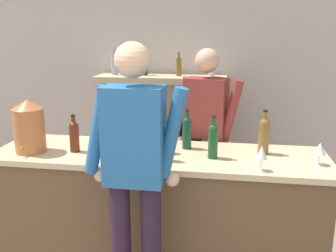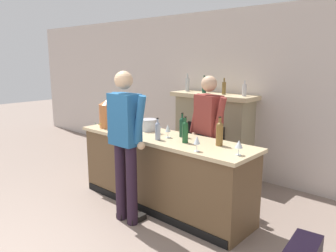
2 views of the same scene
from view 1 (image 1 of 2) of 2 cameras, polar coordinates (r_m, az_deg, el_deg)
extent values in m
cube|color=beige|center=(4.54, 2.27, 7.86)|extent=(12.00, 0.07, 2.75)
cube|color=brown|center=(3.10, -1.45, -12.98)|extent=(2.51, 0.65, 0.92)
cube|color=#CEB689|center=(2.91, -1.51, -4.50)|extent=(2.58, 0.72, 0.04)
cube|color=gray|center=(4.47, -0.92, -1.61)|extent=(1.32, 0.44, 1.32)
cube|color=black|center=(4.30, -1.45, -4.72)|extent=(0.72, 0.02, 0.84)
cube|color=#CEB689|center=(4.31, -1.00, 7.24)|extent=(1.48, 0.52, 0.07)
cylinder|color=#A1A5AA|center=(4.42, -8.22, 9.27)|extent=(0.07, 0.07, 0.24)
cylinder|color=#A1A5AA|center=(4.41, -8.30, 11.31)|extent=(0.03, 0.03, 0.08)
cylinder|color=#133B28|center=(4.33, -3.59, 9.17)|extent=(0.07, 0.07, 0.22)
cylinder|color=#133B28|center=(4.32, -3.62, 11.09)|extent=(0.03, 0.03, 0.07)
cylinder|color=brown|center=(4.26, 1.63, 8.98)|extent=(0.06, 0.06, 0.20)
cylinder|color=brown|center=(4.25, 1.64, 10.76)|extent=(0.03, 0.03, 0.07)
cylinder|color=#ACADB4|center=(4.23, 6.65, 8.73)|extent=(0.07, 0.07, 0.18)
cylinder|color=#ACADB4|center=(4.22, 6.70, 10.36)|extent=(0.03, 0.03, 0.06)
cylinder|color=#2A1A2A|center=(2.60, -7.12, -18.31)|extent=(0.13, 0.13, 0.97)
cube|color=#255F94|center=(2.25, -5.28, -1.50)|extent=(0.36, 0.22, 0.60)
cylinder|color=#255F94|center=(2.22, 0.60, -1.13)|extent=(0.20, 0.08, 0.57)
sphere|color=#D7AE85|center=(2.34, 0.65, -8.11)|extent=(0.09, 0.09, 0.09)
cylinder|color=#255F94|center=(2.33, -10.67, -0.65)|extent=(0.20, 0.08, 0.57)
sphere|color=#D7AE85|center=(2.44, -10.19, -7.35)|extent=(0.09, 0.09, 0.09)
sphere|color=#D7AE85|center=(2.17, -5.55, 9.99)|extent=(0.21, 0.21, 0.21)
cylinder|color=#2E3249|center=(3.57, 3.97, -8.85)|extent=(0.13, 0.13, 0.96)
cube|color=black|center=(3.71, 3.49, -15.57)|extent=(0.15, 0.26, 0.07)
cylinder|color=#2E3249|center=(3.52, 7.10, -9.28)|extent=(0.13, 0.13, 0.96)
cube|color=black|center=(3.66, 6.58, -16.09)|extent=(0.15, 0.26, 0.07)
cube|color=maroon|center=(3.32, 5.82, 2.78)|extent=(0.40, 0.29, 0.53)
cylinder|color=maroon|center=(3.38, 1.97, 2.74)|extent=(0.20, 0.08, 0.57)
sphere|color=tan|center=(3.43, 1.82, -2.23)|extent=(0.09, 0.09, 0.09)
cylinder|color=maroon|center=(3.25, 9.60, 2.09)|extent=(0.20, 0.08, 0.57)
sphere|color=tan|center=(3.31, 9.31, -3.05)|extent=(0.09, 0.09, 0.09)
sphere|color=tan|center=(3.27, 6.01, 9.89)|extent=(0.21, 0.21, 0.21)
cylinder|color=#AF6435|center=(3.07, -20.35, -0.65)|extent=(0.23, 0.23, 0.34)
cone|color=#AF6435|center=(3.03, -20.69, 3.11)|extent=(0.24, 0.24, 0.07)
cylinder|color=#B29333|center=(2.99, -21.46, -3.18)|extent=(0.02, 0.04, 0.02)
cylinder|color=silver|center=(3.08, -8.10, -1.68)|extent=(0.21, 0.21, 0.15)
cylinder|color=silver|center=(3.06, -8.15, -0.21)|extent=(0.23, 0.23, 0.01)
cylinder|color=#1A4926|center=(2.77, 6.86, -2.68)|extent=(0.07, 0.07, 0.22)
sphere|color=#1A4926|center=(2.74, 6.93, -0.45)|extent=(0.07, 0.07, 0.07)
cylinder|color=#1A4926|center=(2.73, 6.96, 0.43)|extent=(0.03, 0.03, 0.09)
cylinder|color=black|center=(2.72, 6.99, 1.44)|extent=(0.03, 0.03, 0.01)
cylinder|color=brown|center=(2.94, 14.38, -1.89)|extent=(0.08, 0.08, 0.24)
sphere|color=brown|center=(2.91, 14.52, 0.36)|extent=(0.08, 0.08, 0.08)
cylinder|color=brown|center=(2.90, 14.58, 1.24)|extent=(0.03, 0.03, 0.09)
cylinder|color=black|center=(2.89, 14.64, 2.25)|extent=(0.04, 0.04, 0.01)
cylinder|color=#153C27|center=(2.98, 2.89, -1.40)|extent=(0.07, 0.07, 0.22)
sphere|color=#153C27|center=(2.95, 2.92, 0.66)|extent=(0.07, 0.07, 0.07)
cylinder|color=#153C27|center=(2.94, 2.93, 1.47)|extent=(0.03, 0.03, 0.09)
cylinder|color=black|center=(2.93, 2.94, 2.40)|extent=(0.03, 0.03, 0.01)
cylinder|color=#9DA7BF|center=(2.70, -0.63, -3.38)|extent=(0.07, 0.07, 0.19)
sphere|color=#9DA7BF|center=(2.67, -0.63, -1.44)|extent=(0.06, 0.06, 0.06)
cylinder|color=#9DA7BF|center=(2.67, -0.64, -0.68)|extent=(0.03, 0.03, 0.07)
cylinder|color=black|center=(2.65, -0.64, 0.22)|extent=(0.03, 0.03, 0.01)
cylinder|color=#5B2212|center=(2.99, -14.07, -1.93)|extent=(0.07, 0.07, 0.20)
sphere|color=#5B2212|center=(2.97, -14.19, -0.04)|extent=(0.07, 0.07, 0.07)
cylinder|color=#5B2212|center=(2.96, -14.24, 0.70)|extent=(0.03, 0.03, 0.08)
cylinder|color=black|center=(2.95, -14.29, 1.56)|extent=(0.03, 0.03, 0.01)
cylinder|color=silver|center=(2.85, 21.92, -5.44)|extent=(0.06, 0.06, 0.01)
cylinder|color=silver|center=(2.84, 22.00, -4.68)|extent=(0.01, 0.01, 0.07)
cone|color=silver|center=(2.82, 22.14, -3.18)|extent=(0.08, 0.08, 0.08)
cylinder|color=silver|center=(2.99, -3.83, -3.50)|extent=(0.06, 0.06, 0.01)
cylinder|color=silver|center=(2.98, -3.85, -2.75)|extent=(0.01, 0.01, 0.08)
cone|color=silver|center=(2.96, -3.87, -1.39)|extent=(0.08, 0.08, 0.07)
cylinder|color=silver|center=(2.88, 0.36, -4.17)|extent=(0.07, 0.07, 0.01)
cylinder|color=silver|center=(2.87, 0.36, -3.42)|extent=(0.01, 0.01, 0.07)
cone|color=silver|center=(2.85, 0.37, -1.85)|extent=(0.07, 0.07, 0.09)
cylinder|color=silver|center=(2.62, 13.93, -6.55)|extent=(0.06, 0.06, 0.01)
cylinder|color=silver|center=(2.60, 13.99, -5.69)|extent=(0.01, 0.01, 0.08)
cone|color=silver|center=(2.58, 14.10, -3.89)|extent=(0.07, 0.07, 0.09)
camera|label=2|loc=(2.33, 107.10, -2.21)|focal=35.00mm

